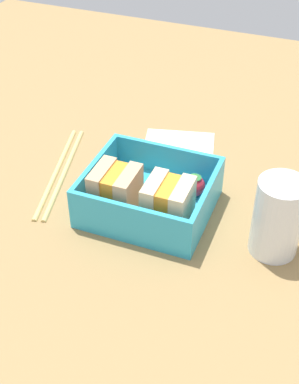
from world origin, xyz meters
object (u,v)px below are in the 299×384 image
Objects in this scene: chopstick_pair at (60,170)px; drinking_glass at (278,218)px; sandwich_center_left at (116,190)px; strawberry_far_left at (194,185)px; sandwich_left at (168,203)px; folded_napkin at (178,148)px; carrot_stick_far_left at (155,188)px; carrot_stick_left at (124,180)px.

drinking_glass is at bearing 172.05° from chopstick_pair.
strawberry_far_left is (-8.02, -5.98, -1.31)cm from sandwich_center_left.
sandwich_left reaches higher than folded_napkin.
carrot_stick_far_left is (-3.26, -4.85, -2.23)cm from sandwich_center_left.
carrot_stick_left reaches higher than chopstick_pair.
carrot_stick_far_left is at bearing 13.35° from strawberry_far_left.
sandwich_left is 6.27cm from strawberry_far_left.
sandwich_left is 0.55× the size of folded_napkin.
chopstick_pair is at bearing 1.88° from strawberry_far_left.
drinking_glass is (-29.84, 4.17, 4.36)cm from chopstick_pair.
carrot_stick_left reaches higher than folded_napkin.
strawberry_far_left is 9.23cm from carrot_stick_left.
folded_napkin is (0.92, -11.77, -1.55)cm from carrot_stick_far_left.
sandwich_left is 18.65cm from chopstick_pair.
carrot_stick_left is (1.10, -4.91, -2.28)cm from sandwich_center_left.
strawberry_far_left reaches higher than carrot_stick_left.
sandwich_left is 6.32cm from carrot_stick_far_left.
carrot_stick_far_left is (4.76, 1.13, -0.92)cm from strawberry_far_left.
drinking_glass is at bearing 166.91° from carrot_stick_far_left.
sandwich_left is 1.14× the size of carrot_stick_left.
carrot_stick_far_left is 0.51× the size of drinking_glass.
strawberry_far_left is at bearing -173.29° from carrot_stick_left.
drinking_glass is 0.93× the size of folded_napkin.
sandwich_left is 12.43cm from drinking_glass.
sandwich_center_left is at bearing 56.06° from carrot_stick_far_left.
chopstick_pair is (9.75, -0.45, -1.35)cm from carrot_stick_left.
sandwich_center_left reaches higher than strawberry_far_left.
sandwich_center_left is 19.05cm from drinking_glass.
strawberry_far_left is at bearing 118.10° from folded_napkin.
sandwich_left is 17.58cm from folded_napkin.
sandwich_left reaches higher than strawberry_far_left.
folded_napkin is (-2.34, -16.62, -3.78)cm from sandwich_center_left.
drinking_glass is (-10.97, 4.79, 2.05)cm from strawberry_far_left.
carrot_stick_far_left is at bearing -13.09° from drinking_glass.
sandwich_center_left is 5.52cm from carrot_stick_left.
chopstick_pair is at bearing -2.07° from carrot_stick_far_left.
strawberry_far_left is at bearing -178.12° from chopstick_pair.
sandwich_center_left reaches higher than carrot_stick_left.
carrot_stick_far_left is at bearing 94.47° from folded_napkin.
drinking_glass is (-12.35, -1.19, 0.73)cm from sandwich_left.
drinking_glass is at bearing 169.52° from carrot_stick_left.
folded_napkin is at bearing -42.81° from drinking_glass.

